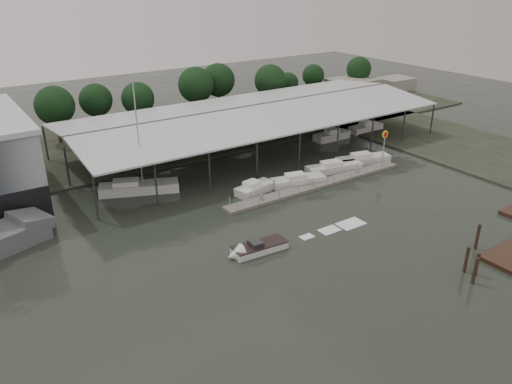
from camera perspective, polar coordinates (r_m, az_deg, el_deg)
ground at (r=50.55m, az=1.50°, el=-6.80°), size 200.00×200.00×0.00m
land_strip_far at (r=85.31m, az=-15.19°, el=5.49°), size 140.00×30.00×0.30m
land_strip_east at (r=87.60m, az=22.19°, el=5.01°), size 20.00×60.00×0.30m
covered_boat_shed at (r=78.69m, az=-0.23°, el=9.39°), size 58.24×24.00×6.96m
floating_dock at (r=65.88m, az=7.08°, el=0.82°), size 28.00×2.00×1.40m
shell_fuel_sign at (r=72.65m, az=14.46°, el=5.58°), size 1.10×0.18×5.55m
distant_commercial_buildings at (r=118.77m, az=12.47°, el=11.67°), size 22.00×8.00×4.00m
white_sailboat at (r=65.18m, az=-13.35°, el=0.51°), size 10.14×6.16×14.66m
speedboat_underway at (r=50.17m, az=-0.12°, el=-6.52°), size 17.41×3.34×2.00m
moored_cruiser_0 at (r=63.33m, az=-0.15°, el=0.44°), size 5.78×3.24×1.70m
moored_cruiser_1 at (r=65.94m, az=4.79°, el=1.34°), size 7.51×3.85×1.70m
moored_cruiser_2 at (r=70.93m, az=8.85°, el=2.78°), size 8.43×3.89×1.70m
moored_cruiser_3 at (r=74.91m, az=12.10°, el=3.68°), size 8.46×4.23×1.70m
mooring_pilings at (r=50.83m, az=25.22°, el=-7.84°), size 6.04×9.10×3.38m
horizon_tree_line at (r=97.04m, az=-5.10°, el=11.97°), size 72.52×11.48×9.91m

